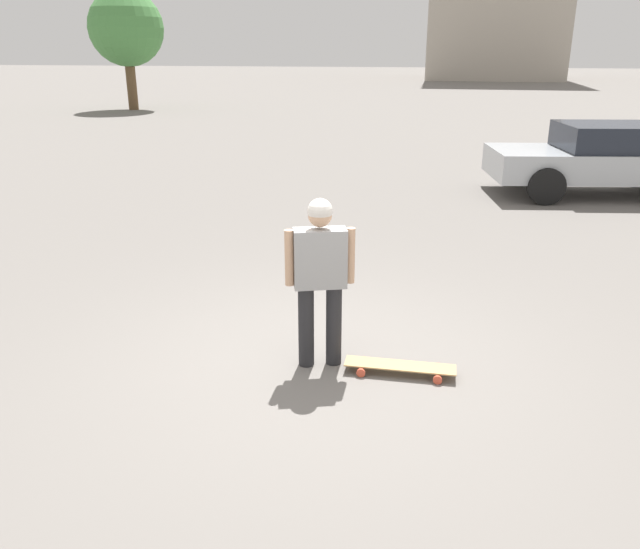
# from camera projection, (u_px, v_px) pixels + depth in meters

# --- Properties ---
(ground_plane) EXTENTS (220.00, 220.00, 0.00)m
(ground_plane) POSITION_uv_depth(u_px,v_px,m) (320.00, 363.00, 5.84)
(ground_plane) COLOR slate
(person) EXTENTS (0.59, 0.35, 1.58)m
(person) POSITION_uv_depth(u_px,v_px,m) (320.00, 271.00, 5.53)
(person) COLOR #262628
(person) RESTS_ON ground_plane
(skateboard) EXTENTS (1.00, 0.29, 0.09)m
(skateboard) POSITION_uv_depth(u_px,v_px,m) (400.00, 366.00, 5.62)
(skateboard) COLOR tan
(skateboard) RESTS_ON ground_plane
(car_parked_near) EXTENTS (4.66, 2.65, 1.41)m
(car_parked_near) POSITION_uv_depth(u_px,v_px,m) (605.00, 158.00, 12.43)
(car_parked_near) COLOR #ADB2B7
(car_parked_near) RESTS_ON ground_plane
(tree_distant) EXTENTS (3.53, 3.53, 5.53)m
(tree_distant) POSITION_uv_depth(u_px,v_px,m) (126.00, 29.00, 29.62)
(tree_distant) COLOR brown
(tree_distant) RESTS_ON ground_plane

